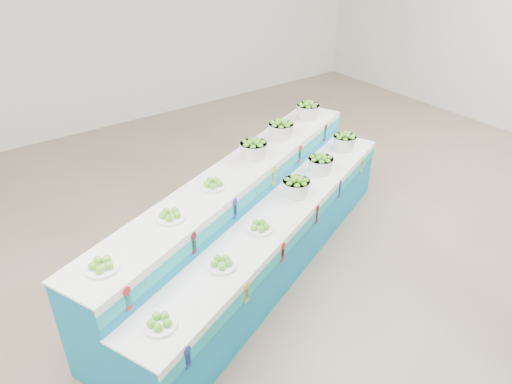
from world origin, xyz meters
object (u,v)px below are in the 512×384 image
at_px(display_stand, 256,222).
at_px(basket_upper_right, 308,110).
at_px(plate_upper_mid, 170,215).
at_px(basket_lower_left, 296,187).

bearing_deg(display_stand, basket_upper_right, 8.78).
bearing_deg(basket_upper_right, display_stand, -148.68).
relative_size(display_stand, basket_upper_right, 14.17).
distance_m(plate_upper_mid, basket_upper_right, 2.63).
bearing_deg(basket_upper_right, basket_lower_left, -135.78).
relative_size(display_stand, plate_upper_mid, 16.48).
bearing_deg(basket_lower_left, basket_upper_right, 44.22).
distance_m(basket_lower_left, basket_upper_right, 1.42).
bearing_deg(plate_upper_mid, basket_lower_left, 1.63).
bearing_deg(display_stand, plate_upper_mid, 165.21).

